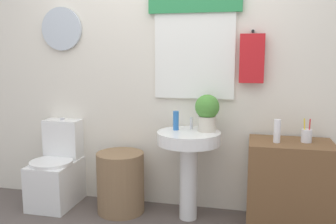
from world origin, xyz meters
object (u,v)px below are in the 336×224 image
at_px(toilet, 57,172).
at_px(wooden_cabinet, 289,186).
at_px(pedestal_sink, 189,153).
at_px(lotion_bottle, 277,131).
at_px(toothbrush_cup, 307,136).
at_px(laundry_hamper, 121,182).
at_px(potted_plant, 207,111).
at_px(soap_bottle, 176,121).

distance_m(toilet, wooden_cabinet, 2.04).
xyz_separation_m(pedestal_sink, lotion_bottle, (0.69, -0.04, 0.23)).
bearing_deg(pedestal_sink, wooden_cabinet, 0.00).
xyz_separation_m(pedestal_sink, toothbrush_cup, (0.92, 0.02, 0.19)).
relative_size(wooden_cabinet, toothbrush_cup, 3.84).
xyz_separation_m(wooden_cabinet, lotion_bottle, (-0.11, -0.04, 0.44)).
bearing_deg(toothbrush_cup, pedestal_sink, -178.76).
bearing_deg(toilet, toothbrush_cup, -0.42).
distance_m(laundry_hamper, lotion_bottle, 1.40).
bearing_deg(wooden_cabinet, potted_plant, 174.83).
height_order(laundry_hamper, toothbrush_cup, toothbrush_cup).
relative_size(wooden_cabinet, soap_bottle, 4.41).
bearing_deg(toothbrush_cup, wooden_cabinet, -169.92).
distance_m(toilet, toothbrush_cup, 2.20).
bearing_deg(soap_bottle, laundry_hamper, -174.11).
bearing_deg(toothbrush_cup, laundry_hamper, -179.25).
distance_m(wooden_cabinet, toothbrush_cup, 0.42).
distance_m(laundry_hamper, toothbrush_cup, 1.60).
height_order(lotion_bottle, toothbrush_cup, toothbrush_cup).
relative_size(pedestal_sink, lotion_bottle, 4.18).
bearing_deg(toilet, potted_plant, 1.02).
height_order(laundry_hamper, lotion_bottle, lotion_bottle).
distance_m(pedestal_sink, potted_plant, 0.38).
xyz_separation_m(potted_plant, lotion_bottle, (0.55, -0.10, -0.12)).
distance_m(pedestal_sink, toothbrush_cup, 0.94).
relative_size(toilet, soap_bottle, 4.90).
bearing_deg(laundry_hamper, toothbrush_cup, 0.75).
distance_m(wooden_cabinet, soap_bottle, 1.04).
distance_m(potted_plant, lotion_bottle, 0.57).
relative_size(laundry_hamper, pedestal_sink, 0.71).
bearing_deg(wooden_cabinet, soap_bottle, 176.90).
xyz_separation_m(soap_bottle, toothbrush_cup, (1.04, -0.03, -0.07)).
xyz_separation_m(soap_bottle, potted_plant, (0.26, 0.01, 0.09)).
bearing_deg(pedestal_sink, potted_plant, 23.20).
height_order(toilet, soap_bottle, soap_bottle).
height_order(laundry_hamper, wooden_cabinet, wooden_cabinet).
height_order(pedestal_sink, toothbrush_cup, toothbrush_cup).
relative_size(pedestal_sink, potted_plant, 2.45).
distance_m(wooden_cabinet, potted_plant, 0.87).
bearing_deg(pedestal_sink, soap_bottle, 157.38).
relative_size(laundry_hamper, toothbrush_cup, 2.88).
bearing_deg(laundry_hamper, lotion_bottle, -1.77).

